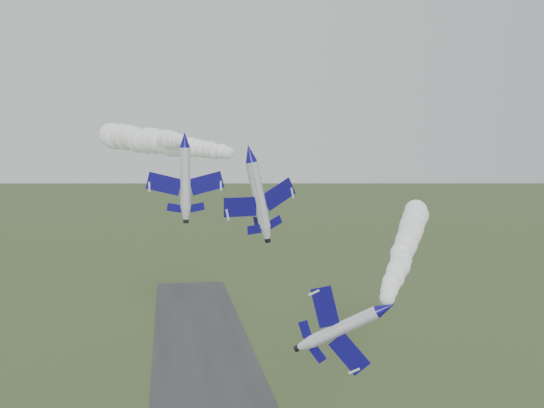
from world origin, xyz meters
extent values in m
cylinder|color=silver|center=(14.91, -1.71, 30.76)|extent=(4.92, 8.17, 1.94)
cone|color=navy|center=(12.94, -6.39, 30.76)|extent=(2.61, 2.70, 1.94)
cone|color=silver|center=(16.81, 2.79, 30.76)|extent=(2.46, 2.35, 1.94)
cylinder|color=black|center=(17.19, 3.67, 30.76)|extent=(1.13, 0.91, 0.98)
ellipsoid|color=black|center=(14.55, -3.80, 31.01)|extent=(2.27, 3.05, 1.30)
cube|color=navy|center=(13.85, -0.43, 33.23)|extent=(2.91, 2.97, 3.95)
cube|color=navy|center=(16.34, -1.48, 28.15)|extent=(2.91, 2.97, 3.95)
cube|color=navy|center=(15.81, 2.28, 32.11)|extent=(1.32, 1.35, 1.74)
cube|color=navy|center=(17.14, 1.72, 29.40)|extent=(1.32, 1.35, 1.74)
cube|color=navy|center=(17.40, 1.36, 31.34)|extent=(2.36, 2.16, 1.09)
cylinder|color=silver|center=(-5.71, 16.85, 49.09)|extent=(1.91, 7.84, 1.39)
cone|color=navy|center=(-5.38, 11.96, 49.09)|extent=(1.53, 2.12, 1.39)
cone|color=silver|center=(-6.02, 21.55, 49.09)|extent=(1.50, 1.75, 1.39)
cylinder|color=black|center=(-6.09, 22.48, 49.09)|extent=(0.74, 0.60, 0.71)
ellipsoid|color=black|center=(-5.58, 14.85, 49.61)|extent=(1.10, 2.72, 0.93)
cube|color=navy|center=(-8.53, 17.40, 48.94)|extent=(4.39, 2.50, 0.15)
cube|color=navy|center=(-2.99, 17.77, 48.96)|extent=(4.39, 2.50, 0.15)
cube|color=navy|center=(-7.45, 20.62, 49.08)|extent=(1.91, 1.14, 0.10)
cube|color=navy|center=(-4.49, 20.82, 49.09)|extent=(1.91, 1.14, 0.10)
cube|color=navy|center=(-5.96, 20.50, 50.29)|extent=(0.22, 1.48, 2.03)
cylinder|color=silver|center=(2.83, 17.32, 47.36)|extent=(5.35, 8.96, 1.93)
cone|color=navy|center=(5.09, 12.15, 47.36)|extent=(2.70, 2.92, 1.93)
cone|color=silver|center=(0.66, 22.29, 47.36)|extent=(2.53, 2.53, 1.93)
cylinder|color=black|center=(0.23, 23.27, 47.36)|extent=(1.15, 0.98, 0.98)
ellipsoid|color=black|center=(3.63, 15.16, 47.94)|extent=(2.40, 3.32, 1.28)
cube|color=navy|center=(-0.32, 16.87, 46.46)|extent=(5.42, 4.26, 1.29)
cube|color=navy|center=(5.37, 19.36, 47.95)|extent=(5.42, 4.26, 1.29)
cube|color=navy|center=(-0.48, 20.75, 46.96)|extent=(2.39, 1.91, 0.60)
cube|color=navy|center=(2.56, 22.08, 47.76)|extent=(2.39, 1.91, 0.60)
cube|color=navy|center=(0.85, 21.05, 48.70)|extent=(1.30, 1.83, 2.31)
camera|label=1|loc=(-8.06, -62.52, 47.18)|focal=40.00mm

